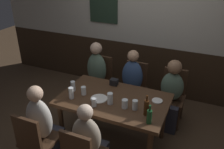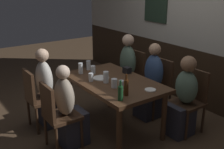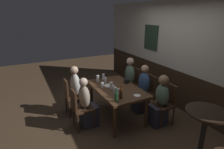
% 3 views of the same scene
% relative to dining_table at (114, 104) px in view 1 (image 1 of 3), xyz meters
% --- Properties ---
extents(ground_plane, '(12.00, 12.00, 0.00)m').
position_rel_dining_table_xyz_m(ground_plane, '(0.00, 0.00, -0.65)').
color(ground_plane, '#4C3826').
extents(wall_back, '(6.40, 0.13, 2.60)m').
position_rel_dining_table_xyz_m(wall_back, '(-0.01, 1.65, 0.65)').
color(wall_back, '#332316').
rests_on(wall_back, ground_plane).
extents(dining_table, '(1.45, 0.89, 0.74)m').
position_rel_dining_table_xyz_m(dining_table, '(0.00, 0.00, 0.00)').
color(dining_table, '#472D1C').
rests_on(dining_table, ground_plane).
extents(chair_left_near, '(0.40, 0.40, 0.88)m').
position_rel_dining_table_xyz_m(chair_left_near, '(-0.64, -0.86, -0.15)').
color(chair_left_near, '#422B1C').
rests_on(chair_left_near, ground_plane).
extents(chair_mid_far, '(0.40, 0.40, 0.88)m').
position_rel_dining_table_xyz_m(chair_mid_far, '(0.00, 0.86, -0.15)').
color(chair_mid_far, '#422B1C').
rests_on(chair_mid_far, ground_plane).
extents(chair_right_far, '(0.40, 0.40, 0.88)m').
position_rel_dining_table_xyz_m(chair_right_far, '(0.64, 0.86, -0.15)').
color(chair_right_far, '#422B1C').
rests_on(chair_right_far, ground_plane).
extents(chair_left_far, '(0.40, 0.40, 0.88)m').
position_rel_dining_table_xyz_m(chair_left_far, '(-0.64, 0.86, -0.15)').
color(chair_left_far, '#422B1C').
rests_on(chair_left_far, ground_plane).
extents(person_left_near, '(0.34, 0.37, 1.16)m').
position_rel_dining_table_xyz_m(person_left_near, '(-0.64, -0.70, -0.16)').
color(person_left_near, '#2D2D38').
rests_on(person_left_near, ground_plane).
extents(person_mid_far, '(0.34, 0.37, 1.16)m').
position_rel_dining_table_xyz_m(person_mid_far, '(-0.00, 0.70, -0.16)').
color(person_mid_far, '#2D2D38').
rests_on(person_mid_far, ground_plane).
extents(person_mid_near, '(0.34, 0.37, 1.09)m').
position_rel_dining_table_xyz_m(person_mid_near, '(0.00, -0.70, -0.20)').
color(person_mid_near, '#2D2D38').
rests_on(person_mid_near, ground_plane).
extents(person_right_far, '(0.34, 0.37, 1.11)m').
position_rel_dining_table_xyz_m(person_right_far, '(0.64, 0.70, -0.18)').
color(person_right_far, '#2D2D38').
rests_on(person_right_far, ground_plane).
extents(person_left_far, '(0.34, 0.37, 1.19)m').
position_rel_dining_table_xyz_m(person_left_far, '(-0.64, 0.70, -0.14)').
color(person_left_far, '#2D2D38').
rests_on(person_left_far, ground_plane).
extents(tumbler_water, '(0.07, 0.07, 0.12)m').
position_rel_dining_table_xyz_m(tumbler_water, '(-0.42, -0.07, 0.14)').
color(tumbler_water, silver).
rests_on(tumbler_water, dining_table).
extents(pint_glass_pale, '(0.07, 0.07, 0.16)m').
position_rel_dining_table_xyz_m(pint_glass_pale, '(-0.52, -0.22, 0.16)').
color(pint_glass_pale, silver).
rests_on(pint_glass_pale, dining_table).
extents(beer_glass_tall, '(0.07, 0.07, 0.13)m').
position_rel_dining_table_xyz_m(beer_glass_tall, '(0.34, -0.12, 0.14)').
color(beer_glass_tall, silver).
rests_on(beer_glass_tall, dining_table).
extents(highball_clear, '(0.06, 0.06, 0.11)m').
position_rel_dining_table_xyz_m(highball_clear, '(-0.15, -0.27, 0.14)').
color(highball_clear, silver).
rests_on(highball_clear, dining_table).
extents(pint_glass_amber, '(0.06, 0.06, 0.14)m').
position_rel_dining_table_xyz_m(pint_glass_amber, '(-0.61, -0.04, 0.16)').
color(pint_glass_amber, silver).
rests_on(pint_glass_amber, dining_table).
extents(pint_glass_stout, '(0.08, 0.08, 0.12)m').
position_rel_dining_table_xyz_m(pint_glass_stout, '(0.21, -0.14, 0.14)').
color(pint_glass_stout, silver).
rests_on(pint_glass_stout, dining_table).
extents(tumbler_short, '(0.07, 0.07, 0.16)m').
position_rel_dining_table_xyz_m(tumbler_short, '(0.01, -0.13, 0.16)').
color(tumbler_short, silver).
rests_on(tumbler_short, dining_table).
extents(beer_bottle_green, '(0.06, 0.06, 0.24)m').
position_rel_dining_table_xyz_m(beer_bottle_green, '(0.58, -0.32, 0.18)').
color(beer_bottle_green, '#194723').
rests_on(beer_bottle_green, dining_table).
extents(beer_bottle_brown, '(0.06, 0.06, 0.27)m').
position_rel_dining_table_xyz_m(beer_bottle_brown, '(0.50, -0.18, 0.20)').
color(beer_bottle_brown, '#42230F').
rests_on(beer_bottle_brown, dining_table).
extents(plate_white_large, '(0.23, 0.23, 0.01)m').
position_rel_dining_table_xyz_m(plate_white_large, '(-0.17, -0.09, 0.10)').
color(plate_white_large, white).
rests_on(plate_white_large, dining_table).
extents(plate_white_small, '(0.14, 0.14, 0.01)m').
position_rel_dining_table_xyz_m(plate_white_small, '(0.55, 0.17, 0.10)').
color(plate_white_small, white).
rests_on(plate_white_small, dining_table).
extents(condiment_caddy, '(0.11, 0.09, 0.09)m').
position_rel_dining_table_xyz_m(condiment_caddy, '(-0.14, 0.34, 0.13)').
color(condiment_caddy, black).
rests_on(condiment_caddy, dining_table).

